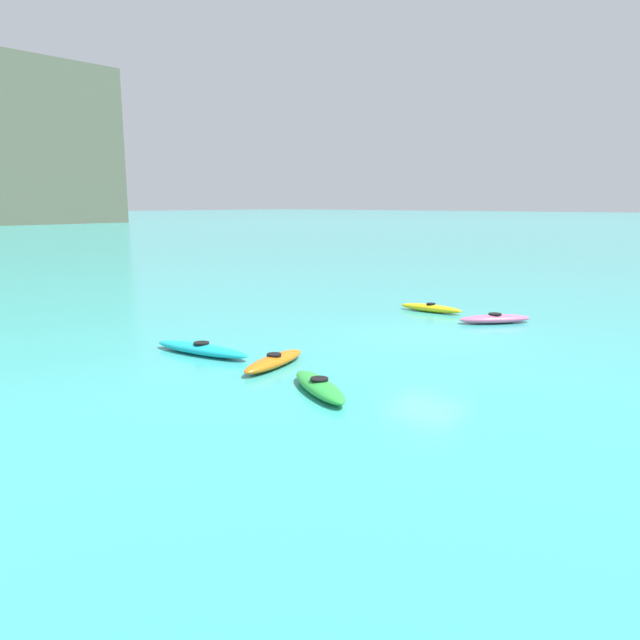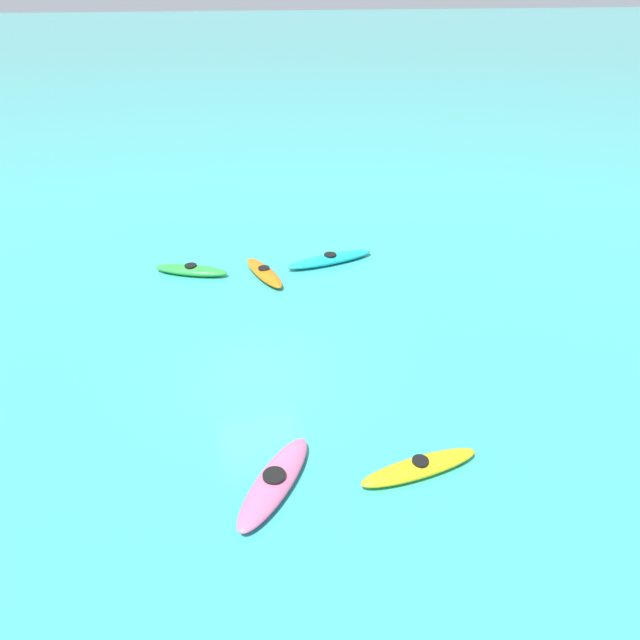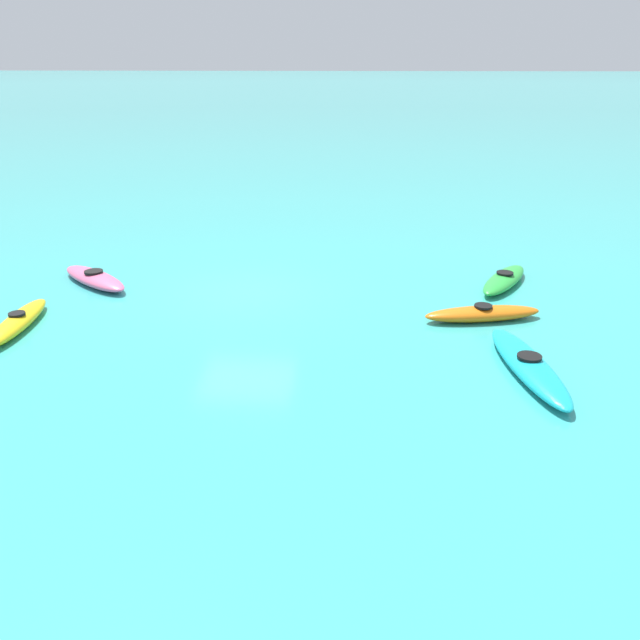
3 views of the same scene
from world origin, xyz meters
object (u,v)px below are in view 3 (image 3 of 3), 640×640
kayak_pink (94,278)px  kayak_orange (483,314)px  kayak_cyan (528,365)px  kayak_green (504,280)px  kayak_yellow (18,321)px

kayak_pink → kayak_orange: 10.00m
kayak_cyan → kayak_green: 5.15m
kayak_pink → kayak_orange: bearing=169.3°
kayak_yellow → kayak_green: same height
kayak_cyan → kayak_green: size_ratio=1.31×
kayak_yellow → kayak_cyan: bearing=172.4°
kayak_green → kayak_pink: (10.79, 0.64, 0.00)m
kayak_green → kayak_yellow: bearing=18.1°
kayak_pink → kayak_orange: same height
kayak_cyan → kayak_orange: same height
kayak_orange → kayak_yellow: bearing=6.6°
kayak_cyan → kayak_yellow: size_ratio=1.28×
kayak_cyan → kayak_yellow: 10.84m
kayak_cyan → kayak_pink: same height
kayak_green → kayak_orange: same height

